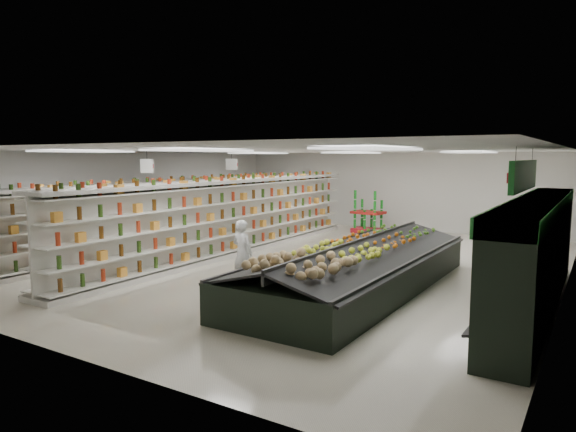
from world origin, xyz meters
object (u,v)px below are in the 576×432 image
Objects in this scene: gondola_left at (167,216)px; produce_island at (359,266)px; gondola_center at (231,220)px; shopper_main at (243,253)px; soda_endcap at (368,214)px; shopper_background at (247,212)px.

produce_island is at bearing -13.36° from gondola_left.
gondola_center is 4.18m from shopper_main.
soda_endcap is 0.87× the size of shopper_background.
produce_island is at bearing -148.28° from shopper_main.
gondola_center is (2.64, 0.15, 0.04)m from gondola_left.
shopper_background is at bearing -48.20° from shopper_main.
gondola_center is 3.99m from shopper_background.
gondola_left is 3.69m from shopper_background.
gondola_left is at bearing -125.46° from soda_endcap.
shopper_background is (-4.71, 6.60, 0.11)m from shopper_main.
gondola_left is 2.64m from gondola_center.
soda_endcap is 0.99× the size of shopper_main.
gondola_left is 6.18m from shopper_main.
soda_endcap is (4.59, 6.44, -0.27)m from gondola_left.
produce_island is (5.21, -1.96, -0.54)m from gondola_center.
shopper_main reaches higher than produce_island.
gondola_left reaches higher than soda_endcap.
gondola_center is at bearing 159.33° from produce_island.
produce_island is 8.88m from soda_endcap.
gondola_center is at bearing -107.23° from soda_endcap.
gondola_center reaches higher than produce_island.
soda_endcap is 4.81m from shopper_background.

